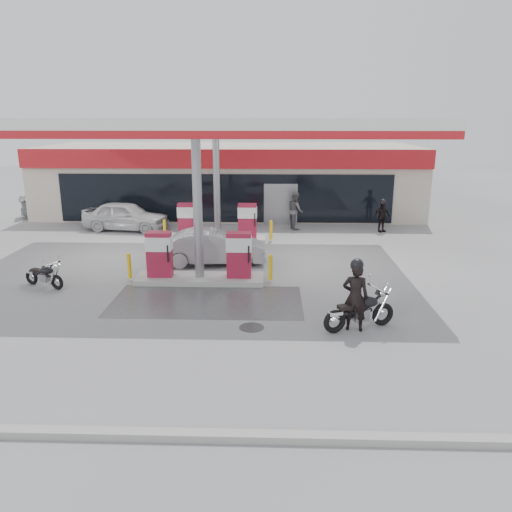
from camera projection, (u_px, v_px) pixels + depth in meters
The scene contains 16 objects.
ground at pixel (191, 301), 15.78m from camera, with size 90.00×90.00×0.00m, color gray.
wet_patch at pixel (207, 301), 15.77m from camera, with size 6.00×3.00×0.00m, color #4C4C4F.
drain_cover at pixel (252, 327), 13.79m from camera, with size 0.70×0.70×0.01m, color #38383A.
kerb at pixel (130, 434), 9.02m from camera, with size 28.00×0.25×0.15m, color gray.
store_building at pixel (231, 178), 30.59m from camera, with size 22.00×8.22×4.00m.
canopy at pixel (207, 127), 19.19m from camera, with size 16.00×10.02×5.51m.
pump_island_near at pixel (199, 262), 17.52m from camera, with size 5.14×1.30×1.78m.
pump_island_far at pixel (218, 226), 23.30m from camera, with size 5.14×1.30×1.78m.
main_motorcycle at pixel (361, 312), 13.59m from camera, with size 2.07×1.07×1.11m.
biker_main at pixel (355, 297), 13.40m from camera, with size 0.69×0.46×1.91m, color black.
parked_motorcycle at pixel (44, 276), 16.98m from camera, with size 1.63×0.96×0.89m.
sedan_white at pixel (126, 216), 25.56m from camera, with size 1.75×4.36×1.49m, color silver.
attendant at pixel (295, 210), 25.81m from camera, with size 0.94×0.73×1.93m, color #535358.
hatchback_silver at pixel (212, 247), 19.64m from camera, with size 1.45×4.15×1.37m, color #989A9F.
parked_car_left at pixel (60, 205), 29.41m from camera, with size 1.73×4.25×1.23m, color gray.
biker_walking at pixel (382, 217), 25.14m from camera, with size 0.93×0.39×1.58m, color black.
Camera 1 is at (2.54, -14.75, 5.61)m, focal length 35.00 mm.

